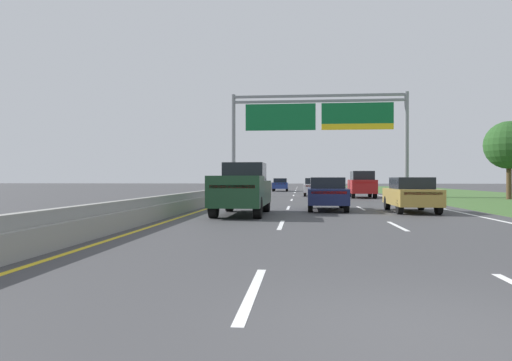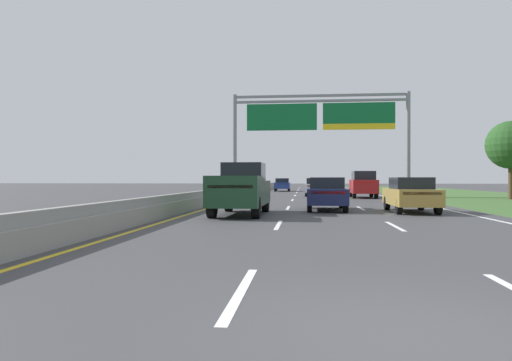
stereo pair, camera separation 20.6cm
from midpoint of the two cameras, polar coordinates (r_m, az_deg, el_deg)
name	(u,v)px [view 2 (the right image)]	position (r m, az deg, el deg)	size (l,w,h in m)	color
ground_plane	(316,197)	(39.68, 7.55, -1.97)	(220.00, 220.00, 0.00)	#3D3D3F
lane_striping	(317,197)	(39.22, 7.57, -1.99)	(11.96, 106.00, 0.01)	white
grass_verge_right	(489,197)	(42.43, 26.75, -1.84)	(14.00, 110.00, 0.02)	#3D602D
median_barrier_concrete	(239,192)	(40.03, -1.94, -1.44)	(0.60, 110.00, 0.85)	gray
overhead_sign_gantry	(320,122)	(40.35, 7.97, 7.09)	(15.06, 0.42, 8.84)	gray
pickup_truck_darkgreen	(241,189)	(19.59, -1.52, -1.05)	(2.08, 5.43, 2.20)	#193D23
car_gold_right_lane_sedan	(411,194)	(22.24, 18.65, -1.57)	(1.86, 4.42, 1.57)	#A38438
car_white_centre_lane_sedan	(315,187)	(41.29, 7.43, -0.75)	(1.84, 4.41, 1.57)	silver
car_red_right_lane_suv	(363,184)	(38.06, 13.13, -0.41)	(2.02, 4.75, 2.11)	maroon
car_blue_left_lane_sedan	(282,184)	(56.76, 3.35, -0.49)	(1.86, 4.41, 1.57)	navy
car_navy_centre_lane_sedan	(326,193)	(22.59, 8.87, -1.54)	(1.88, 4.42, 1.57)	#161E47
roadside_tree_mid	(511,145)	(38.50, 28.88, 3.81)	(3.48, 3.48, 5.71)	#4C3823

